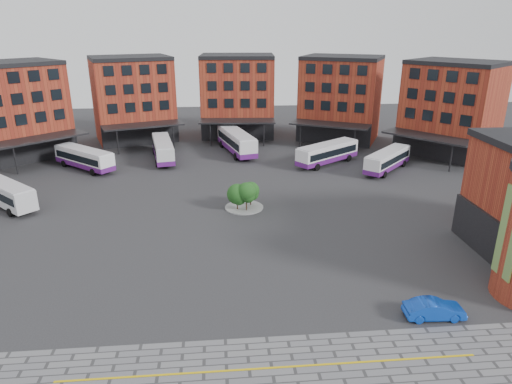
{
  "coord_description": "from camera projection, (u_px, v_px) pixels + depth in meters",
  "views": [
    {
      "loc": [
        -0.99,
        -36.31,
        19.95
      ],
      "look_at": [
        2.86,
        6.36,
        4.0
      ],
      "focal_mm": 32.0,
      "sensor_mm": 36.0,
      "label": 1
    }
  ],
  "objects": [
    {
      "name": "ground",
      "position": [
        231.0,
        259.0,
        40.94
      ],
      "size": [
        160.0,
        160.0,
        0.0
      ],
      "primitive_type": "plane",
      "color": "#28282B",
      "rests_on": "ground"
    },
    {
      "name": "yellow_line",
      "position": [
        272.0,
        368.0,
        28.03
      ],
      "size": [
        26.0,
        0.15,
        0.02
      ],
      "primitive_type": "cube",
      "color": "gold",
      "rests_on": "paving_zone"
    },
    {
      "name": "main_building",
      "position": [
        191.0,
        106.0,
        73.71
      ],
      "size": [
        94.14,
        42.48,
        14.6
      ],
      "color": "#9B3821",
      "rests_on": "ground"
    },
    {
      "name": "tree_island",
      "position": [
        244.0,
        194.0,
        51.29
      ],
      "size": [
        4.4,
        4.4,
        3.38
      ],
      "color": "gray",
      "rests_on": "ground"
    },
    {
      "name": "bus_a",
      "position": [
        5.0,
        192.0,
        52.18
      ],
      "size": [
        9.18,
        8.97,
        2.96
      ],
      "rotation": [
        0.0,
        0.0,
        0.8
      ],
      "color": "silver",
      "rests_on": "ground"
    },
    {
      "name": "bus_b",
      "position": [
        84.0,
        158.0,
        65.56
      ],
      "size": [
        9.83,
        9.04,
        3.06
      ],
      "rotation": [
        0.0,
        0.0,
        0.85
      ],
      "color": "white",
      "rests_on": "ground"
    },
    {
      "name": "bus_c",
      "position": [
        163.0,
        149.0,
        70.02
      ],
      "size": [
        4.51,
        11.51,
        3.16
      ],
      "rotation": [
        0.0,
        0.0,
        0.18
      ],
      "color": "silver",
      "rests_on": "ground"
    },
    {
      "name": "bus_d",
      "position": [
        236.0,
        141.0,
        73.71
      ],
      "size": [
        5.99,
        12.91,
        3.55
      ],
      "rotation": [
        0.0,
        0.0,
        0.26
      ],
      "color": "white",
      "rests_on": "ground"
    },
    {
      "name": "bus_e",
      "position": [
        328.0,
        153.0,
        67.97
      ],
      "size": [
        10.58,
        8.54,
        3.14
      ],
      "rotation": [
        0.0,
        0.0,
        -0.95
      ],
      "color": "white",
      "rests_on": "ground"
    },
    {
      "name": "bus_f",
      "position": [
        387.0,
        160.0,
        64.93
      ],
      "size": [
        9.0,
        9.18,
        2.94
      ],
      "rotation": [
        0.0,
        0.0,
        -0.77
      ],
      "color": "white",
      "rests_on": "ground"
    },
    {
      "name": "blue_car",
      "position": [
        434.0,
        309.0,
        32.59
      ],
      "size": [
        4.36,
        1.66,
        1.42
      ],
      "primitive_type": "imported",
      "rotation": [
        0.0,
        0.0,
        1.53
      ],
      "color": "#0D3DB5",
      "rests_on": "ground"
    }
  ]
}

